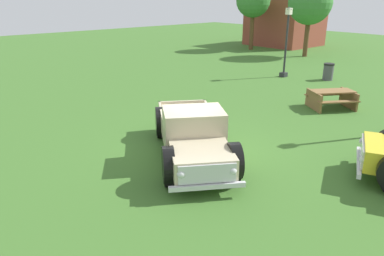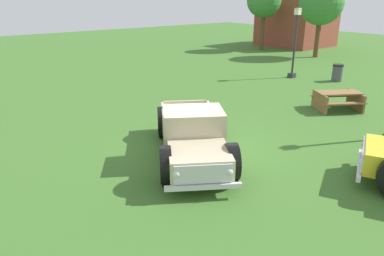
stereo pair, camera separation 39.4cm
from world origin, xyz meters
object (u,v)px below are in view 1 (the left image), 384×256
object	(u,v)px
picnic_table	(332,97)
oak_tree_west	(310,3)
trash_can	(328,72)
pickup_truck_foreground	(194,137)
lamp_post_far	(286,41)
oak_tree_east	(253,0)

from	to	relation	value
picnic_table	oak_tree_west	bearing A→B (deg)	127.17
picnic_table	trash_can	distance (m)	5.82
trash_can	picnic_table	bearing A→B (deg)	-59.00
picnic_table	oak_tree_west	xyz separation A→B (m)	(-8.65, 11.41, 3.53)
pickup_truck_foreground	oak_tree_west	world-z (taller)	oak_tree_west
lamp_post_far	oak_tree_east	xyz separation A→B (m)	(-8.79, 7.32, 2.04)
lamp_post_far	oak_tree_west	xyz separation A→B (m)	(-3.46, 7.59, 1.93)
pickup_truck_foreground	oak_tree_east	world-z (taller)	oak_tree_east
lamp_post_far	picnic_table	bearing A→B (deg)	-36.32
trash_can	oak_tree_west	bearing A→B (deg)	131.35
trash_can	oak_tree_west	xyz separation A→B (m)	(-5.65, 6.43, 3.54)
pickup_truck_foreground	trash_can	size ratio (longest dim) A/B	5.53
picnic_table	oak_tree_west	size ratio (longest dim) A/B	0.41
lamp_post_far	picnic_table	world-z (taller)	lamp_post_far
trash_can	oak_tree_east	size ratio (longest dim) A/B	0.17
pickup_truck_foreground	picnic_table	size ratio (longest dim) A/B	2.27
oak_tree_west	lamp_post_far	bearing A→B (deg)	-65.51
pickup_truck_foreground	lamp_post_far	bearing A→B (deg)	114.32
picnic_table	oak_tree_east	bearing A→B (deg)	141.45
lamp_post_far	trash_can	size ratio (longest dim) A/B	4.19
picnic_table	trash_can	world-z (taller)	trash_can
pickup_truck_foreground	oak_tree_east	xyz separation A→B (m)	(-14.12, 19.11, 3.39)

